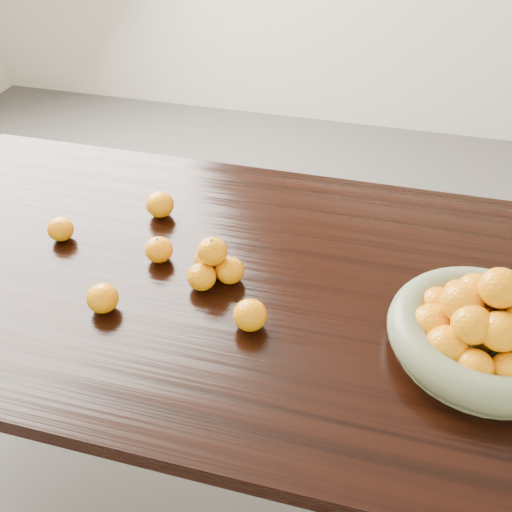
% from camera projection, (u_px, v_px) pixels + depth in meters
% --- Properties ---
extents(ground, '(5.00, 5.00, 0.00)m').
position_uv_depth(ground, '(251.00, 457.00, 1.80)').
color(ground, '#4F4D4A').
rests_on(ground, ground).
extents(dining_table, '(2.00, 1.00, 0.75)m').
position_uv_depth(dining_table, '(249.00, 304.00, 1.39)').
color(dining_table, black).
rests_on(dining_table, ground).
extents(fruit_bowl, '(0.38, 0.38, 0.20)m').
position_uv_depth(fruit_bowl, '(485.00, 329.00, 1.12)').
color(fruit_bowl, '#747E5C').
rests_on(fruit_bowl, dining_table).
extents(orange_pyramid, '(0.13, 0.13, 0.11)m').
position_uv_depth(orange_pyramid, '(213.00, 264.00, 1.30)').
color(orange_pyramid, '#F89C07').
rests_on(orange_pyramid, dining_table).
extents(loose_orange_0, '(0.07, 0.07, 0.06)m').
position_uv_depth(loose_orange_0, '(159.00, 250.00, 1.36)').
color(loose_orange_0, '#F89C07').
rests_on(loose_orange_0, dining_table).
extents(loose_orange_1, '(0.07, 0.07, 0.06)m').
position_uv_depth(loose_orange_1, '(103.00, 298.00, 1.23)').
color(loose_orange_1, '#F89C07').
rests_on(loose_orange_1, dining_table).
extents(loose_orange_2, '(0.07, 0.07, 0.07)m').
position_uv_depth(loose_orange_2, '(250.00, 315.00, 1.18)').
color(loose_orange_2, '#F89C07').
rests_on(loose_orange_2, dining_table).
extents(loose_orange_3, '(0.07, 0.07, 0.06)m').
position_uv_depth(loose_orange_3, '(61.00, 229.00, 1.43)').
color(loose_orange_3, '#F89C07').
rests_on(loose_orange_3, dining_table).
extents(loose_orange_4, '(0.07, 0.07, 0.07)m').
position_uv_depth(loose_orange_4, '(160.00, 205.00, 1.51)').
color(loose_orange_4, '#F89C07').
rests_on(loose_orange_4, dining_table).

